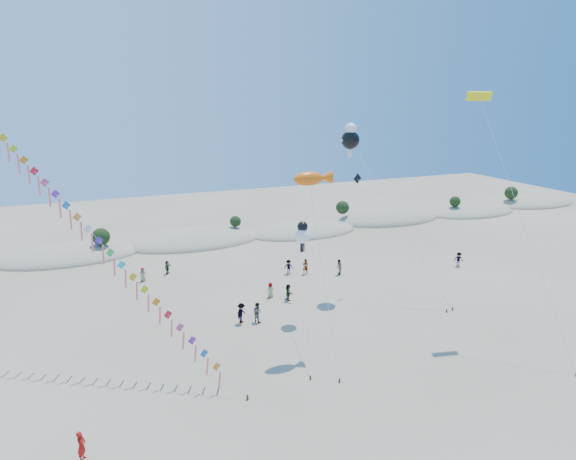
{
  "coord_description": "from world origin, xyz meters",
  "views": [
    {
      "loc": [
        -11.92,
        -18.91,
        19.39
      ],
      "look_at": [
        1.39,
        14.0,
        9.53
      ],
      "focal_mm": 30.0,
      "sensor_mm": 36.0,
      "label": 1
    }
  ],
  "objects_px": {
    "fish_kite": "(313,179)",
    "flyer_foreground": "(82,446)",
    "parafoil_kite": "(481,102)",
    "kite_train": "(78,219)"
  },
  "relations": [
    {
      "from": "fish_kite",
      "to": "flyer_foreground",
      "type": "xyz_separation_m",
      "value": [
        -17.42,
        -7.8,
        -12.51
      ]
    },
    {
      "from": "parafoil_kite",
      "to": "kite_train",
      "type": "bearing_deg",
      "value": 169.87
    },
    {
      "from": "parafoil_kite",
      "to": "flyer_foreground",
      "type": "bearing_deg",
      "value": -168.76
    },
    {
      "from": "fish_kite",
      "to": "flyer_foreground",
      "type": "height_order",
      "value": "fish_kite"
    },
    {
      "from": "kite_train",
      "to": "fish_kite",
      "type": "bearing_deg",
      "value": -13.31
    },
    {
      "from": "fish_kite",
      "to": "flyer_foreground",
      "type": "bearing_deg",
      "value": -155.87
    },
    {
      "from": "kite_train",
      "to": "flyer_foreground",
      "type": "distance_m",
      "value": 15.44
    },
    {
      "from": "kite_train",
      "to": "parafoil_kite",
      "type": "relative_size",
      "value": 1.06
    },
    {
      "from": "fish_kite",
      "to": "parafoil_kite",
      "type": "height_order",
      "value": "parafoil_kite"
    },
    {
      "from": "parafoil_kite",
      "to": "flyer_foreground",
      "type": "height_order",
      "value": "parafoil_kite"
    }
  ]
}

